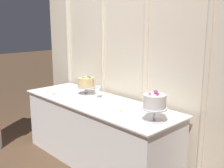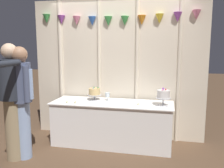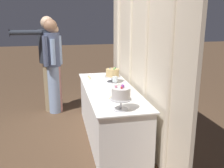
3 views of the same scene
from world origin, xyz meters
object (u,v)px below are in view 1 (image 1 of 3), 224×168
Objects in this scene: cake_display_nearright at (154,103)px; tealight_near_left at (54,94)px; wine_glass at (98,90)px; tealight_far_left at (47,92)px; cake_table at (97,132)px; tealight_near_right at (121,111)px; cake_display_nearleft at (86,83)px.

tealight_near_left is at bearing -173.68° from cake_display_nearright.
cake_display_nearright is 2.00× the size of wine_glass.
cake_display_nearright is 1.61m from tealight_far_left.
tealight_near_left is at bearing -160.55° from cake_table.
wine_glass reaches higher than tealight_near_right.
cake_table is 0.85m from tealight_far_left.
tealight_far_left and tealight_near_right have the same top height.
cake_display_nearright is at bearing 4.53° from tealight_near_right.
tealight_near_right is (0.56, -0.18, -0.09)m from wine_glass.
cake_display_nearleft reaches higher than tealight_far_left.
cake_table is 44.00× the size of tealight_far_left.
cake_display_nearright is 0.97m from wine_glass.
tealight_far_left is at bearing -153.43° from wine_glass.
cake_display_nearleft is 1.72× the size of wine_glass.
tealight_near_right is at bearing 6.99° from tealight_near_left.
tealight_far_left is at bearing -173.65° from tealight_near_right.
wine_glass is at bearing 162.17° from tealight_near_right.
cake_table is 0.63m from cake_display_nearleft.
cake_display_nearleft is at bearing 53.17° from tealight_near_left.
cake_display_nearleft is (-0.34, 0.12, 0.51)m from cake_table.
tealight_near_right is at bearing -13.61° from cake_display_nearleft.
cake_display_nearright reaches higher than tealight_far_left.
cake_display_nearright is 6.37× the size of tealight_near_right.
tealight_near_right reaches higher than cake_table.
cake_display_nearright is 0.43m from tealight_near_right.
wine_glass is (-0.96, 0.15, -0.07)m from cake_display_nearright.
cake_display_nearleft is at bearing 161.31° from cake_table.
wine_glass is at bearing 171.10° from cake_display_nearright.
tealight_near_left is at bearing -126.83° from cake_display_nearleft.
tealight_near_right is (-0.40, -0.03, -0.17)m from cake_display_nearright.
cake_table is at bearing 16.11° from tealight_far_left.
cake_display_nearright is at bearing -3.16° from cake_table.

